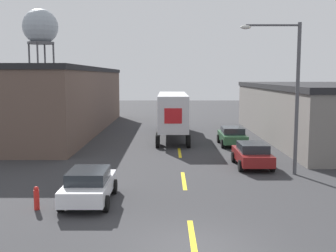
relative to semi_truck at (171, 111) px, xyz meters
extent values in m
plane|color=#333335|center=(0.42, -24.18, -2.30)|extent=(160.00, 160.00, 0.00)
cube|color=yellow|center=(0.42, -23.49, -2.30)|extent=(0.20, 3.72, 0.01)
cube|color=yellow|center=(0.42, -15.58, -2.30)|extent=(0.20, 3.72, 0.01)
cube|color=yellow|center=(0.42, -7.66, -2.30)|extent=(0.20, 3.72, 0.01)
cube|color=brown|center=(-11.91, 4.40, 0.58)|extent=(10.10, 29.35, 5.77)
cube|color=#232326|center=(-11.91, 4.40, 3.66)|extent=(10.30, 29.55, 0.40)
cube|color=slate|center=(13.55, -1.01, -0.15)|extent=(11.70, 23.80, 4.30)
cube|color=#232326|center=(13.55, -1.01, 2.20)|extent=(11.90, 24.00, 0.40)
cube|color=navy|center=(0.02, 5.27, -0.43)|extent=(2.21, 2.93, 2.77)
cube|color=silver|center=(0.00, -1.46, 0.18)|extent=(2.35, 9.94, 2.79)
cube|color=red|center=(-0.02, -6.44, 0.18)|extent=(1.28, 0.03, 1.11)
cylinder|color=black|center=(1.18, 5.63, -1.81)|extent=(0.28, 0.99, 0.99)
cylinder|color=black|center=(-1.14, 5.64, -1.81)|extent=(0.28, 0.99, 0.99)
cylinder|color=black|center=(1.17, 4.46, -1.81)|extent=(0.28, 0.99, 0.99)
cylinder|color=black|center=(-1.15, 4.47, -1.81)|extent=(0.28, 0.99, 0.99)
cylinder|color=black|center=(1.15, -4.23, -1.81)|extent=(0.28, 0.99, 0.99)
cylinder|color=black|center=(-1.17, -4.22, -1.81)|extent=(0.28, 0.99, 0.99)
cylinder|color=black|center=(1.14, -5.63, -1.81)|extent=(0.28, 0.99, 0.99)
cylinder|color=black|center=(-1.18, -5.62, -1.81)|extent=(0.28, 0.99, 0.99)
cube|color=maroon|center=(4.60, -12.21, -1.66)|extent=(1.80, 4.21, 0.62)
cube|color=#23282D|center=(4.60, -12.34, -1.11)|extent=(1.58, 2.19, 0.49)
cylinder|color=black|center=(5.50, -10.91, -1.97)|extent=(0.22, 0.66, 0.66)
cylinder|color=black|center=(3.70, -10.91, -1.97)|extent=(0.22, 0.66, 0.66)
cylinder|color=black|center=(5.50, -13.52, -1.97)|extent=(0.22, 0.66, 0.66)
cylinder|color=black|center=(3.70, -13.52, -1.97)|extent=(0.22, 0.66, 0.66)
cube|color=silver|center=(-3.76, -19.27, -1.66)|extent=(1.80, 4.21, 0.62)
cube|color=#23282D|center=(-3.76, -19.40, -1.11)|extent=(1.58, 2.19, 0.49)
cylinder|color=black|center=(-2.86, -17.97, -1.97)|extent=(0.22, 0.66, 0.66)
cylinder|color=black|center=(-4.65, -17.97, -1.97)|extent=(0.22, 0.66, 0.66)
cylinder|color=black|center=(-2.86, -20.58, -1.97)|extent=(0.22, 0.66, 0.66)
cylinder|color=black|center=(-4.65, -20.58, -1.97)|extent=(0.22, 0.66, 0.66)
cube|color=#2D5B38|center=(4.60, -4.43, -1.66)|extent=(1.80, 4.21, 0.62)
cube|color=#23282D|center=(4.60, -4.55, -1.11)|extent=(1.58, 2.19, 0.49)
cylinder|color=black|center=(5.50, -3.12, -1.97)|extent=(0.22, 0.66, 0.66)
cylinder|color=black|center=(3.70, -3.12, -1.97)|extent=(0.22, 0.66, 0.66)
cylinder|color=black|center=(5.50, -5.73, -1.97)|extent=(0.22, 0.66, 0.66)
cylinder|color=black|center=(3.70, -5.73, -1.97)|extent=(0.22, 0.66, 0.66)
cylinder|color=#47474C|center=(-18.44, 30.28, 3.04)|extent=(0.28, 0.28, 10.69)
cylinder|color=#47474C|center=(-20.36, 32.20, 3.04)|extent=(0.28, 0.28, 10.69)
cylinder|color=#47474C|center=(-22.28, 30.28, 3.04)|extent=(0.28, 0.28, 10.69)
cylinder|color=#47474C|center=(-20.36, 28.36, 3.04)|extent=(0.28, 0.28, 10.69)
cylinder|color=#4C4C51|center=(-20.36, 30.28, 8.19)|extent=(4.12, 4.12, 0.30)
sphere|color=#939EA8|center=(-20.36, 30.28, 10.72)|extent=(5.49, 5.49, 5.49)
cylinder|color=#4C4C51|center=(6.55, -14.19, 1.78)|extent=(0.20, 0.20, 8.17)
cylinder|color=#4C4C51|center=(5.12, -14.19, 5.71)|extent=(2.85, 0.11, 0.11)
ellipsoid|color=silver|center=(3.70, -14.19, 5.61)|extent=(0.56, 0.32, 0.22)
cylinder|color=red|center=(-5.69, -20.33, -1.90)|extent=(0.22, 0.22, 0.80)
sphere|color=red|center=(-5.69, -20.33, -1.44)|extent=(0.20, 0.20, 0.20)
camera|label=1|loc=(-0.39, -36.77, 3.06)|focal=45.00mm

